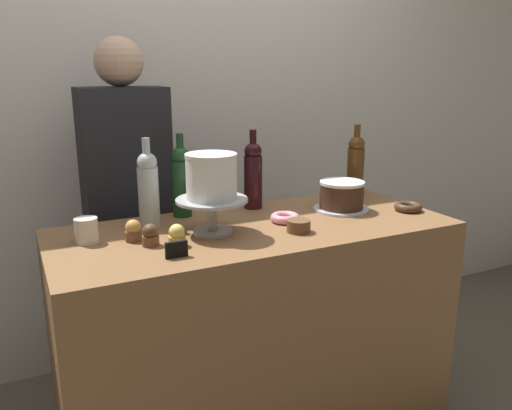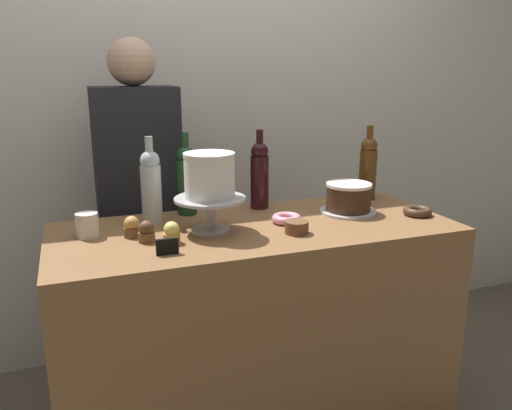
# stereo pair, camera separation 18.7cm
# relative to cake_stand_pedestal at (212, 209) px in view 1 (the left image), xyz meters

# --- Properties ---
(back_wall) EXTENTS (6.00, 0.05, 2.60)m
(back_wall) POSITION_rel_cake_stand_pedestal_xyz_m (0.17, 0.89, 0.30)
(back_wall) COLOR silver
(back_wall) RESTS_ON ground_plane
(display_counter) EXTENTS (1.47, 0.62, 0.91)m
(display_counter) POSITION_rel_cake_stand_pedestal_xyz_m (0.17, 0.01, -0.54)
(display_counter) COLOR brown
(display_counter) RESTS_ON ground_plane
(cake_stand_pedestal) EXTENTS (0.25, 0.25, 0.13)m
(cake_stand_pedestal) POSITION_rel_cake_stand_pedestal_xyz_m (0.00, 0.00, 0.00)
(cake_stand_pedestal) COLOR #B2B2B7
(cake_stand_pedestal) RESTS_ON display_counter
(white_layer_cake) EXTENTS (0.18, 0.18, 0.16)m
(white_layer_cake) POSITION_rel_cake_stand_pedestal_xyz_m (0.00, 0.00, 0.12)
(white_layer_cake) COLOR white
(white_layer_cake) RESTS_ON cake_stand_pedestal
(silver_serving_platter) EXTENTS (0.23, 0.23, 0.01)m
(silver_serving_platter) POSITION_rel_cake_stand_pedestal_xyz_m (0.59, 0.05, -0.08)
(silver_serving_platter) COLOR silver
(silver_serving_platter) RESTS_ON display_counter
(chocolate_round_cake) EXTENTS (0.18, 0.18, 0.11)m
(chocolate_round_cake) POSITION_rel_cake_stand_pedestal_xyz_m (0.59, 0.05, -0.02)
(chocolate_round_cake) COLOR #3D2619
(chocolate_round_cake) RESTS_ON silver_serving_platter
(wine_bottle_dark_red) EXTENTS (0.08, 0.08, 0.33)m
(wine_bottle_dark_red) POSITION_rel_cake_stand_pedestal_xyz_m (0.28, 0.25, 0.06)
(wine_bottle_dark_red) COLOR black
(wine_bottle_dark_red) RESTS_ON display_counter
(wine_bottle_green) EXTENTS (0.08, 0.08, 0.33)m
(wine_bottle_green) POSITION_rel_cake_stand_pedestal_xyz_m (-0.03, 0.26, 0.06)
(wine_bottle_green) COLOR #193D1E
(wine_bottle_green) RESTS_ON display_counter
(wine_bottle_amber) EXTENTS (0.08, 0.08, 0.33)m
(wine_bottle_amber) POSITION_rel_cake_stand_pedestal_xyz_m (0.78, 0.23, 0.06)
(wine_bottle_amber) COLOR #5B3814
(wine_bottle_amber) RESTS_ON display_counter
(wine_bottle_clear) EXTENTS (0.08, 0.08, 0.33)m
(wine_bottle_clear) POSITION_rel_cake_stand_pedestal_xyz_m (-0.18, 0.18, 0.06)
(wine_bottle_clear) COLOR #B2BCC1
(wine_bottle_clear) RESTS_ON display_counter
(cupcake_chocolate) EXTENTS (0.06, 0.06, 0.07)m
(cupcake_chocolate) POSITION_rel_cake_stand_pedestal_xyz_m (-0.23, -0.04, -0.05)
(cupcake_chocolate) COLOR brown
(cupcake_chocolate) RESTS_ON display_counter
(cupcake_lemon) EXTENTS (0.06, 0.06, 0.07)m
(cupcake_lemon) POSITION_rel_cake_stand_pedestal_xyz_m (-0.15, -0.08, -0.05)
(cupcake_lemon) COLOR gold
(cupcake_lemon) RESTS_ON display_counter
(cupcake_caramel) EXTENTS (0.06, 0.06, 0.07)m
(cupcake_caramel) POSITION_rel_cake_stand_pedestal_xyz_m (-0.27, 0.04, -0.05)
(cupcake_caramel) COLOR brown
(cupcake_caramel) RESTS_ON display_counter
(donut_pink) EXTENTS (0.11, 0.11, 0.03)m
(donut_pink) POSITION_rel_cake_stand_pedestal_xyz_m (0.30, 0.01, -0.07)
(donut_pink) COLOR pink
(donut_pink) RESTS_ON display_counter
(donut_chocolate) EXTENTS (0.11, 0.11, 0.03)m
(donut_chocolate) POSITION_rel_cake_stand_pedestal_xyz_m (0.83, -0.08, -0.07)
(donut_chocolate) COLOR #472D1E
(donut_chocolate) RESTS_ON display_counter
(cookie_stack) EXTENTS (0.08, 0.08, 0.04)m
(cookie_stack) POSITION_rel_cake_stand_pedestal_xyz_m (0.28, -0.12, -0.06)
(cookie_stack) COLOR brown
(cookie_stack) RESTS_ON display_counter
(price_sign_chalkboard) EXTENTS (0.07, 0.01, 0.05)m
(price_sign_chalkboard) POSITION_rel_cake_stand_pedestal_xyz_m (-0.19, -0.18, -0.06)
(price_sign_chalkboard) COLOR black
(price_sign_chalkboard) RESTS_ON display_counter
(coffee_cup_ceramic) EXTENTS (0.08, 0.08, 0.08)m
(coffee_cup_ceramic) POSITION_rel_cake_stand_pedestal_xyz_m (-0.41, 0.09, -0.04)
(coffee_cup_ceramic) COLOR silver
(coffee_cup_ceramic) RESTS_ON display_counter
(barista_figure) EXTENTS (0.36, 0.22, 1.60)m
(barista_figure) POSITION_rel_cake_stand_pedestal_xyz_m (-0.17, 0.57, -0.16)
(barista_figure) COLOR black
(barista_figure) RESTS_ON ground_plane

